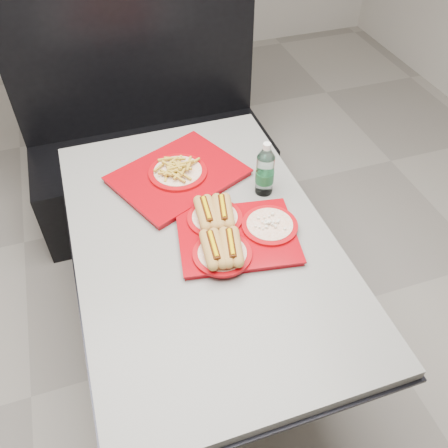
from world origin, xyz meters
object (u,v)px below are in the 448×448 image
object	(u,v)px
water_bottle	(265,172)
diner_table	(204,266)
tray_near	(232,233)
tray_far	(178,173)
booth_bench	(149,145)

from	to	relation	value
water_bottle	diner_table	bearing A→B (deg)	-152.06
tray_near	tray_far	distance (m)	0.40
tray_near	water_bottle	world-z (taller)	water_bottle
booth_bench	water_bottle	bearing A→B (deg)	-72.23
booth_bench	water_bottle	distance (m)	1.08
tray_near	water_bottle	distance (m)	0.30
booth_bench	tray_far	bearing A→B (deg)	-90.04
booth_bench	tray_far	distance (m)	0.84
tray_near	tray_far	bearing A→B (deg)	104.39
diner_table	tray_near	distance (m)	0.23
booth_bench	water_bottle	xyz separation A→B (m)	(0.30, -0.93, 0.45)
booth_bench	tray_far	size ratio (longest dim) A/B	2.27
diner_table	water_bottle	bearing A→B (deg)	27.94
tray_far	water_bottle	size ratio (longest dim) A/B	2.61
tray_near	tray_far	xyz separation A→B (m)	(-0.10, 0.39, -0.01)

